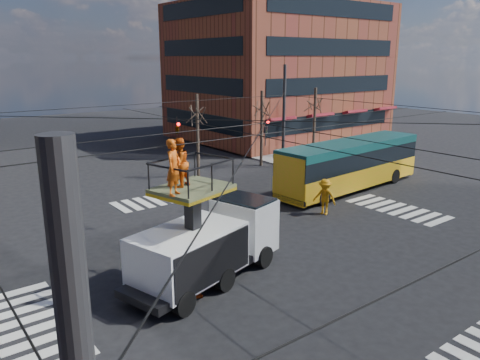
% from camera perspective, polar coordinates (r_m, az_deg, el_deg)
% --- Properties ---
extents(ground, '(120.00, 120.00, 0.00)m').
position_cam_1_polar(ground, '(21.45, 3.08, -8.61)').
color(ground, black).
rests_on(ground, ground).
extents(sidewalk_ne, '(18.00, 18.00, 0.12)m').
position_cam_1_polar(sidewalk_ne, '(50.08, 5.90, 4.90)').
color(sidewalk_ne, slate).
rests_on(sidewalk_ne, ground).
extents(crosswalks, '(22.40, 22.40, 0.02)m').
position_cam_1_polar(crosswalks, '(21.44, 3.08, -8.58)').
color(crosswalks, silver).
rests_on(crosswalks, ground).
extents(building_ne, '(20.06, 16.06, 14.00)m').
position_cam_1_polar(building_ne, '(52.25, 4.63, 12.99)').
color(building_ne, brown).
rests_on(building_ne, ground).
extents(overhead_network, '(24.24, 24.24, 8.00)m').
position_cam_1_polar(overhead_network, '(20.40, 2.35, 2.84)').
color(overhead_network, '#2D2D30').
rests_on(overhead_network, ground).
extents(tree_a, '(2.00, 2.00, 6.00)m').
position_cam_1_polar(tree_a, '(33.80, -5.24, 8.07)').
color(tree_a, '#382B21').
rests_on(tree_a, ground).
extents(tree_b, '(2.00, 2.00, 6.00)m').
position_cam_1_polar(tree_b, '(37.32, 2.67, 8.73)').
color(tree_b, '#382B21').
rests_on(tree_b, ground).
extents(tree_c, '(2.00, 2.00, 6.00)m').
position_cam_1_polar(tree_c, '(41.41, 9.14, 9.14)').
color(tree_c, '#382B21').
rests_on(tree_c, ground).
extents(utility_truck, '(7.36, 4.15, 5.87)m').
position_cam_1_polar(utility_truck, '(18.20, -4.02, -6.29)').
color(utility_truck, black).
rests_on(utility_truck, ground).
extents(city_bus, '(12.12, 3.43, 3.20)m').
position_cam_1_polar(city_bus, '(31.68, 13.29, 1.97)').
color(city_bus, gold).
rests_on(city_bus, ground).
extents(traffic_cone, '(0.36, 0.36, 0.65)m').
position_cam_1_polar(traffic_cone, '(18.08, -7.27, -12.21)').
color(traffic_cone, '#FF670A').
rests_on(traffic_cone, ground).
extents(worker_ground, '(0.67, 1.05, 1.67)m').
position_cam_1_polar(worker_ground, '(17.31, -5.35, -11.56)').
color(worker_ground, '#FF4D10').
rests_on(worker_ground, ground).
extents(flagger, '(1.16, 1.49, 2.03)m').
position_cam_1_polar(flagger, '(26.32, 10.29, -2.03)').
color(flagger, orange).
rests_on(flagger, ground).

